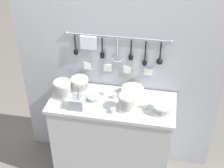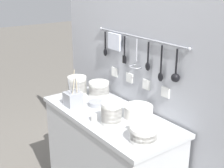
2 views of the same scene
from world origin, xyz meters
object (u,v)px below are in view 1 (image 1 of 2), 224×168
(cup_front_right, at_px, (104,92))
(bowl_stack_back_corner, at_px, (161,108))
(bowl_stack_nested_right, at_px, (126,102))
(steel_mixing_bowl, at_px, (94,97))
(bowl_stack_short_front, at_px, (63,89))
(plate_stack, at_px, (132,92))
(cup_edge_near, at_px, (145,106))
(bowl_stack_tall_left, at_px, (80,84))
(cup_front_left, at_px, (114,96))
(cup_mid_row, at_px, (113,111))
(cutlery_caddy, at_px, (78,102))

(cup_front_right, bearing_deg, bowl_stack_back_corner, -16.92)
(bowl_stack_nested_right, distance_m, steel_mixing_bowl, 0.33)
(bowl_stack_short_front, bearing_deg, plate_stack, 11.00)
(bowl_stack_nested_right, distance_m, cup_front_right, 0.29)
(bowl_stack_nested_right, bearing_deg, cup_edge_near, 17.43)
(bowl_stack_back_corner, height_order, bowl_stack_nested_right, bowl_stack_nested_right)
(bowl_stack_tall_left, bearing_deg, cup_front_left, -12.91)
(cup_mid_row, bearing_deg, bowl_stack_back_corner, 12.05)
(bowl_stack_back_corner, relative_size, cup_front_right, 3.24)
(bowl_stack_short_front, relative_size, plate_stack, 0.77)
(bowl_stack_back_corner, distance_m, cup_edge_near, 0.15)
(cup_edge_near, bearing_deg, cup_front_right, 161.89)
(bowl_stack_back_corner, height_order, cutlery_caddy, cutlery_caddy)
(bowl_stack_tall_left, xyz_separation_m, cup_front_right, (0.24, -0.05, -0.03))
(cup_edge_near, relative_size, cup_mid_row, 1.00)
(bowl_stack_tall_left, relative_size, plate_stack, 0.82)
(bowl_stack_short_front, relative_size, cup_front_left, 3.09)
(cup_front_right, bearing_deg, cup_edge_near, -18.11)
(plate_stack, bearing_deg, cup_edge_near, -51.15)
(cup_front_left, height_order, cup_front_right, same)
(steel_mixing_bowl, height_order, cup_edge_near, cup_edge_near)
(cup_mid_row, bearing_deg, plate_stack, 65.91)
(bowl_stack_short_front, relative_size, cup_edge_near, 3.09)
(bowl_stack_short_front, height_order, cup_edge_near, bowl_stack_short_front)
(bowl_stack_tall_left, bearing_deg, cup_mid_row, -38.14)
(bowl_stack_short_front, bearing_deg, cup_edge_near, -3.18)
(plate_stack, xyz_separation_m, cup_front_right, (-0.25, -0.04, -0.02))
(cutlery_caddy, bearing_deg, plate_stack, 30.96)
(cup_edge_near, distance_m, cup_front_left, 0.30)
(cup_front_left, relative_size, cup_front_right, 1.00)
(cutlery_caddy, distance_m, cup_edge_near, 0.57)
(cup_front_left, xyz_separation_m, cup_front_right, (-0.10, 0.03, 0.00))
(cup_front_right, bearing_deg, steel_mixing_bowl, -134.20)
(steel_mixing_bowl, distance_m, cup_mid_row, 0.26)
(cup_front_left, bearing_deg, bowl_stack_back_corner, -16.72)
(cutlery_caddy, bearing_deg, bowl_stack_short_front, 141.81)
(bowl_stack_back_corner, bearing_deg, bowl_stack_tall_left, 164.97)
(bowl_stack_back_corner, relative_size, cup_mid_row, 3.24)
(steel_mixing_bowl, relative_size, cup_front_left, 2.72)
(bowl_stack_back_corner, xyz_separation_m, cup_front_right, (-0.52, 0.16, -0.02))
(plate_stack, height_order, steel_mixing_bowl, plate_stack)
(bowl_stack_short_front, bearing_deg, cup_front_right, 13.04)
(bowl_stack_nested_right, xyz_separation_m, plate_stack, (0.02, 0.21, -0.03))
(plate_stack, bearing_deg, cup_front_right, -171.96)
(bowl_stack_back_corner, distance_m, bowl_stack_nested_right, 0.30)
(cup_mid_row, bearing_deg, cup_front_left, 97.37)
(bowl_stack_short_front, height_order, cup_front_right, bowl_stack_short_front)
(steel_mixing_bowl, height_order, cup_mid_row, cup_mid_row)
(bowl_stack_back_corner, relative_size, bowl_stack_tall_left, 0.98)
(bowl_stack_back_corner, relative_size, cutlery_caddy, 0.59)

